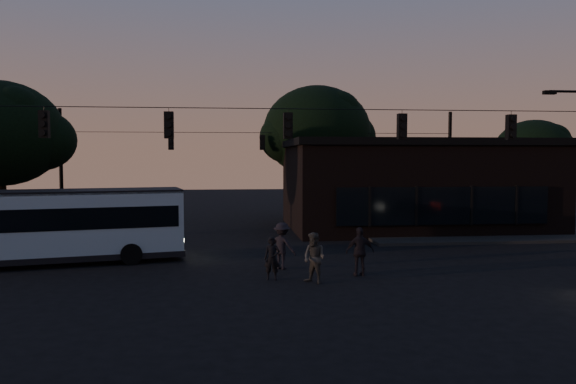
{
  "coord_description": "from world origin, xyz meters",
  "views": [
    {
      "loc": [
        -2.32,
        -17.51,
        4.31
      ],
      "look_at": [
        0.0,
        4.0,
        3.0
      ],
      "focal_mm": 35.0,
      "sensor_mm": 36.0,
      "label": 1
    }
  ],
  "objects": [
    {
      "name": "ground",
      "position": [
        0.0,
        0.0,
        0.0
      ],
      "size": [
        120.0,
        120.0,
        0.0
      ],
      "primitive_type": "plane",
      "color": "black",
      "rests_on": "ground"
    },
    {
      "name": "sidewalk_far_right",
      "position": [
        12.0,
        14.0,
        0.07
      ],
      "size": [
        14.0,
        10.0,
        0.15
      ],
      "primitive_type": "cube",
      "color": "black",
      "rests_on": "ground"
    },
    {
      "name": "sidewalk_far_left",
      "position": [
        -14.0,
        14.0,
        0.07
      ],
      "size": [
        14.0,
        10.0,
        0.15
      ],
      "primitive_type": "cube",
      "color": "black",
      "rests_on": "ground"
    },
    {
      "name": "building",
      "position": [
        9.0,
        15.97,
        2.71
      ],
      "size": [
        15.4,
        10.41,
        5.4
      ],
      "color": "black",
      "rests_on": "ground"
    },
    {
      "name": "tree_behind",
      "position": [
        4.0,
        22.0,
        6.19
      ],
      "size": [
        7.6,
        7.6,
        9.43
      ],
      "color": "black",
      "rests_on": "ground"
    },
    {
      "name": "tree_right",
      "position": [
        18.0,
        18.0,
        4.63
      ],
      "size": [
        5.2,
        5.2,
        6.86
      ],
      "color": "black",
      "rests_on": "ground"
    },
    {
      "name": "tree_left",
      "position": [
        -14.0,
        13.0,
        5.57
      ],
      "size": [
        6.4,
        6.4,
        8.3
      ],
      "color": "black",
      "rests_on": "ground"
    },
    {
      "name": "signal_rig_near",
      "position": [
        0.0,
        4.0,
        4.45
      ],
      "size": [
        26.24,
        0.3,
        7.5
      ],
      "color": "black",
      "rests_on": "ground"
    },
    {
      "name": "signal_rig_far",
      "position": [
        0.0,
        20.0,
        4.2
      ],
      "size": [
        26.24,
        0.3,
        7.5
      ],
      "color": "black",
      "rests_on": "ground"
    },
    {
      "name": "bus",
      "position": [
        -9.57,
        5.97,
        1.69
      ],
      "size": [
        10.97,
        4.68,
        3.01
      ],
      "rotation": [
        0.0,
        0.0,
        0.21
      ],
      "color": "#99B4C3",
      "rests_on": "ground"
    },
    {
      "name": "pedestrian_a",
      "position": [
        -0.77,
        2.08,
        0.77
      ],
      "size": [
        0.61,
        0.45,
        1.53
      ],
      "primitive_type": "imported",
      "rotation": [
        0.0,
        0.0,
        -0.16
      ],
      "color": "black",
      "rests_on": "ground"
    },
    {
      "name": "pedestrian_b",
      "position": [
        0.63,
        1.38,
        0.88
      ],
      "size": [
        1.07,
        1.08,
        1.76
      ],
      "primitive_type": "imported",
      "rotation": [
        0.0,
        0.0,
        -0.81
      ],
      "color": "#33322E",
      "rests_on": "ground"
    },
    {
      "name": "pedestrian_c",
      "position": [
        2.48,
        2.4,
        0.9
      ],
      "size": [
        1.07,
        0.47,
        1.8
      ],
      "primitive_type": "imported",
      "rotation": [
        0.0,
        0.0,
        3.18
      ],
      "color": "black",
      "rests_on": "ground"
    },
    {
      "name": "pedestrian_d",
      "position": [
        -0.23,
        4.02,
        0.91
      ],
      "size": [
        1.34,
        1.24,
        1.81
      ],
      "primitive_type": "imported",
      "rotation": [
        0.0,
        0.0,
        2.5
      ],
      "color": "black",
      "rests_on": "ground"
    }
  ]
}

